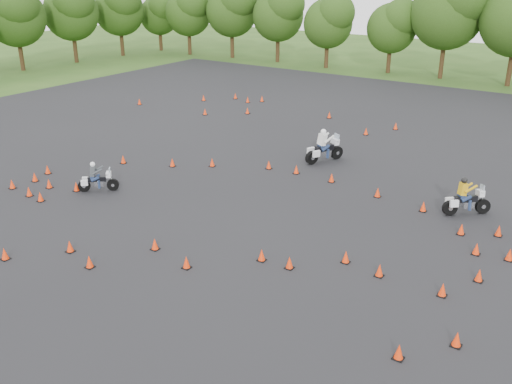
{
  "coord_description": "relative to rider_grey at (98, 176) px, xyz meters",
  "views": [
    {
      "loc": [
        12.64,
        -14.71,
        10.27
      ],
      "look_at": [
        0.0,
        4.0,
        1.2
      ],
      "focal_mm": 40.0,
      "sensor_mm": 36.0,
      "label": 1
    }
  ],
  "objects": [
    {
      "name": "traffic_cones",
      "position": [
        8.05,
        3.22,
        -0.52
      ],
      "size": [
        36.51,
        32.6,
        0.45
      ],
      "color": "#FF370A",
      "rests_on": "asphalt_pad"
    },
    {
      "name": "ground",
      "position": [
        8.07,
        -2.33,
        -0.75
      ],
      "size": [
        140.0,
        140.0,
        0.0
      ],
      "primitive_type": "plane",
      "color": "#2D5119",
      "rests_on": "ground"
    },
    {
      "name": "rider_grey",
      "position": [
        0.0,
        0.0,
        0.0
      ],
      "size": [
        1.86,
        1.71,
        1.5
      ],
      "primitive_type": null,
      "rotation": [
        0.0,
        0.0,
        0.71
      ],
      "color": "#3C4043",
      "rests_on": "ground"
    },
    {
      "name": "rider_white",
      "position": [
        6.97,
        10.06,
        0.21
      ],
      "size": [
        1.71,
        2.58,
        1.92
      ],
      "primitive_type": null,
      "rotation": [
        0.0,
        0.0,
        1.15
      ],
      "color": "silver",
      "rests_on": "ground"
    },
    {
      "name": "asphalt_pad",
      "position": [
        8.07,
        3.67,
        -0.75
      ],
      "size": [
        62.0,
        62.0,
        0.0
      ],
      "primitive_type": "plane",
      "color": "black",
      "rests_on": "ground"
    },
    {
      "name": "treeline",
      "position": [
        10.38,
        32.75,
        3.84
      ],
      "size": [
        87.29,
        32.37,
        10.53
      ],
      "color": "#264212",
      "rests_on": "ground"
    },
    {
      "name": "rider_yellow",
      "position": [
        15.55,
        7.11,
        0.09
      ],
      "size": [
        2.07,
        1.95,
        1.68
      ],
      "primitive_type": null,
      "rotation": [
        0.0,
        0.0,
        0.73
      ],
      "color": "#C59311",
      "rests_on": "ground"
    }
  ]
}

